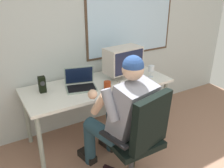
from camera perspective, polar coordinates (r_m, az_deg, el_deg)
name	(u,v)px	position (r m, az deg, el deg)	size (l,w,h in m)	color
wall_rear	(87,17)	(3.07, -5.93, 15.52)	(5.19, 0.08, 2.88)	#B8C0BE
desk	(98,89)	(2.90, -3.27, -1.11)	(1.77, 0.72, 0.72)	#909B90
office_chair	(141,134)	(2.22, 6.86, -11.86)	(0.62, 0.61, 1.01)	black
person_seated	(121,114)	(2.31, 2.23, -7.13)	(0.61, 0.86, 1.29)	#213B48
crt_monitor	(123,60)	(2.95, 2.65, 5.68)	(0.48, 0.29, 0.40)	beige
laptop	(80,82)	(2.78, -7.56, 0.43)	(0.40, 0.35, 0.23)	gray
wine_glass	(151,69)	(3.08, 9.33, 3.52)	(0.08, 0.08, 0.15)	silver
desk_speaker	(42,84)	(2.73, -16.32, -0.10)	(0.08, 0.08, 0.18)	black
coffee_mug	(107,85)	(2.72, -1.12, -0.28)	(0.08, 0.08, 0.09)	#942F12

